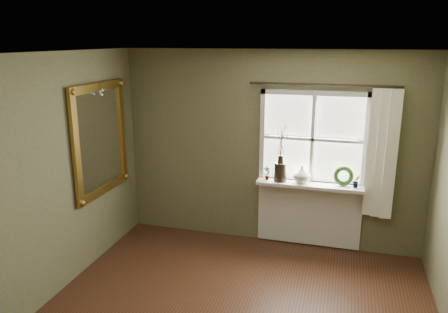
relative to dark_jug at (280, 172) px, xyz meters
The scene contains 14 objects.
ceiling 2.64m from the dark_jug, 94.49° to the right, with size 4.50×4.50×0.00m, color silver.
wall_back 0.36m from the dark_jug, 132.76° to the left, with size 4.00×0.10×2.60m, color brown.
wall_left 3.08m from the dark_jug, 136.27° to the right, with size 0.10×4.50×2.60m, color brown.
window_frame 0.59m from the dark_jug, 15.82° to the left, with size 1.36×0.06×1.24m.
window_sill 0.41m from the dark_jug, ahead, with size 1.36×0.26×0.04m, color silver.
window_apron 0.71m from the dark_jug, 16.00° to the left, with size 1.36×0.04×0.88m, color silver.
dark_jug is the anchor object (origin of this frame).
cream_vase 0.28m from the dark_jug, ahead, with size 0.22×0.22×0.23m, color beige.
wreath 0.80m from the dark_jug, ahead, with size 0.26×0.26×0.06m, color #304C21.
potted_plant_left 0.18m from the dark_jug, behind, with size 0.10×0.07×0.18m, color #304C21.
potted_plant_right 0.96m from the dark_jug, ahead, with size 0.09×0.07×0.16m, color #304C21.
curtain 1.27m from the dark_jug, ahead, with size 0.36×0.12×1.59m, color white.
curtain_rod 1.24m from the dark_jug, ahead, with size 0.03×0.03×1.84m, color black.
gilt_mirror 2.32m from the dark_jug, 159.84° to the right, with size 0.10×1.16×1.39m.
Camera 1 is at (0.93, -3.31, 2.72)m, focal length 35.00 mm.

